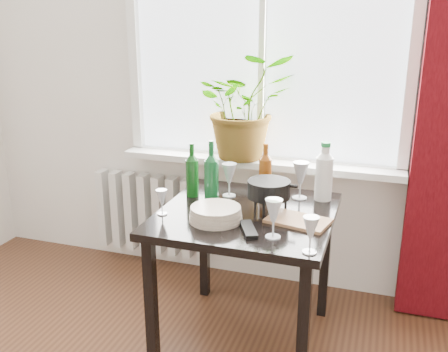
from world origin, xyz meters
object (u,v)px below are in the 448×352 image
(radiator, at_px, (152,214))
(potted_plant, at_px, (245,106))
(cleaning_bottle, at_px, (324,170))
(tv_remote, at_px, (249,229))
(wine_bottle_right, at_px, (211,171))
(wineglass_back_center, at_px, (300,180))
(wineglass_front_left, at_px, (162,202))
(fondue_pot, at_px, (269,196))
(cutting_board, at_px, (298,221))
(wineglass_far_right, at_px, (310,234))
(wineglass_front_right, at_px, (273,218))
(plate_stack, at_px, (216,214))
(bottle_amber, at_px, (265,169))
(wine_bottle_left, at_px, (192,170))
(wineglass_back_left, at_px, (229,180))
(table, at_px, (246,228))

(radiator, bearing_deg, potted_plant, -1.98)
(cleaning_bottle, distance_m, tv_remote, 0.61)
(wine_bottle_right, height_order, wineglass_back_center, wine_bottle_right)
(cleaning_bottle, height_order, wineglass_front_left, cleaning_bottle)
(fondue_pot, bearing_deg, cutting_board, -47.07)
(radiator, xyz_separation_m, wineglass_far_right, (1.22, -0.99, 0.44))
(wineglass_front_right, bearing_deg, cutting_board, 70.13)
(wineglass_back_center, bearing_deg, potted_plant, 140.55)
(plate_stack, xyz_separation_m, tv_remote, (0.18, -0.07, -0.02))
(cleaning_bottle, relative_size, tv_remote, 1.75)
(wineglass_back_center, relative_size, wineglass_front_left, 1.61)
(bottle_amber, distance_m, fondue_pot, 0.28)
(potted_plant, xyz_separation_m, tv_remote, (0.27, -0.84, -0.41))
(wine_bottle_left, distance_m, wineglass_front_left, 0.31)
(bottle_amber, height_order, cleaning_bottle, cleaning_bottle)
(wine_bottle_left, xyz_separation_m, bottle_amber, (0.36, 0.15, -0.00))
(wine_bottle_left, distance_m, wineglass_back_left, 0.21)
(potted_plant, bearing_deg, wineglass_back_center, -39.45)
(wineglass_front_right, height_order, wineglass_front_left, wineglass_front_right)
(cutting_board, bearing_deg, plate_stack, -164.65)
(cleaning_bottle, bearing_deg, potted_plant, 149.26)
(bottle_amber, relative_size, plate_stack, 1.13)
(wine_bottle_right, xyz_separation_m, wineglass_back_center, (0.44, 0.17, -0.06))
(potted_plant, distance_m, wineglass_front_right, 1.01)
(cleaning_bottle, height_order, wineglass_far_right, cleaning_bottle)
(radiator, height_order, wineglass_front_left, wineglass_front_left)
(cleaning_bottle, xyz_separation_m, wineglass_back_left, (-0.49, -0.11, -0.07))
(wine_bottle_left, xyz_separation_m, wine_bottle_right, (0.12, -0.04, 0.02))
(bottle_amber, bearing_deg, table, -94.63)
(wineglass_front_right, bearing_deg, radiator, 139.45)
(potted_plant, bearing_deg, fondue_pot, -63.10)
(wineglass_front_right, distance_m, tv_remote, 0.15)
(radiator, distance_m, fondue_pot, 1.21)
(potted_plant, relative_size, wineglass_front_right, 3.45)
(bottle_amber, relative_size, wineglass_front_right, 1.58)
(table, bearing_deg, wineglass_back_left, 129.06)
(cleaning_bottle, height_order, wineglass_back_center, cleaning_bottle)
(bottle_amber, xyz_separation_m, plate_stack, (-0.13, -0.44, -0.11))
(plate_stack, bearing_deg, cleaning_bottle, 45.68)
(wineglass_front_right, bearing_deg, fondue_pot, 107.41)
(wineglass_front_left, bearing_deg, bottle_amber, 48.07)
(potted_plant, bearing_deg, radiator, 178.02)
(table, xyz_separation_m, potted_plant, (-0.19, 0.61, 0.51))
(plate_stack, height_order, cutting_board, plate_stack)
(wine_bottle_right, bearing_deg, wineglass_front_left, -121.72)
(bottle_amber, relative_size, tv_remote, 1.56)
(wineglass_back_center, height_order, plate_stack, wineglass_back_center)
(radiator, xyz_separation_m, potted_plant, (0.66, -0.02, 0.78))
(wineglass_back_center, bearing_deg, wineglass_back_left, -167.11)
(bottle_amber, distance_m, wineglass_back_left, 0.21)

